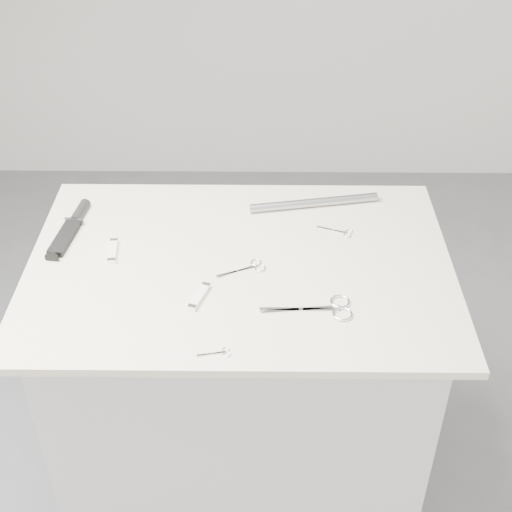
{
  "coord_description": "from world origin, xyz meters",
  "views": [
    {
      "loc": [
        0.05,
        -1.33,
        1.94
      ],
      "look_at": [
        0.04,
        0.03,
        0.92
      ],
      "focal_mm": 50.0,
      "sensor_mm": 36.0,
      "label": 1
    }
  ],
  "objects_px": {
    "plinth": "(242,398)",
    "metal_rail": "(314,203)",
    "pocket_knife_a": "(113,251)",
    "pocket_knife_b": "(199,296)",
    "tiny_scissors": "(218,353)",
    "sheathed_knife": "(72,226)",
    "embroidery_scissors_a": "(249,268)",
    "embroidery_scissors_b": "(340,232)",
    "large_shears": "(327,308)"
  },
  "relations": [
    {
      "from": "plinth",
      "to": "embroidery_scissors_a",
      "type": "height_order",
      "value": "embroidery_scissors_a"
    },
    {
      "from": "embroidery_scissors_a",
      "to": "embroidery_scissors_b",
      "type": "height_order",
      "value": "same"
    },
    {
      "from": "tiny_scissors",
      "to": "sheathed_knife",
      "type": "xyz_separation_m",
      "value": [
        -0.39,
        0.44,
        0.01
      ]
    },
    {
      "from": "plinth",
      "to": "pocket_knife_b",
      "type": "relative_size",
      "value": 9.86
    },
    {
      "from": "large_shears",
      "to": "embroidery_scissors_b",
      "type": "xyz_separation_m",
      "value": [
        0.05,
        0.29,
        -0.0
      ]
    },
    {
      "from": "tiny_scissors",
      "to": "embroidery_scissors_a",
      "type": "bearing_deg",
      "value": 67.39
    },
    {
      "from": "plinth",
      "to": "tiny_scissors",
      "type": "height_order",
      "value": "tiny_scissors"
    },
    {
      "from": "plinth",
      "to": "large_shears",
      "type": "bearing_deg",
      "value": -40.31
    },
    {
      "from": "embroidery_scissors_a",
      "to": "embroidery_scissors_b",
      "type": "xyz_separation_m",
      "value": [
        0.23,
        0.15,
        -0.0
      ]
    },
    {
      "from": "embroidery_scissors_a",
      "to": "metal_rail",
      "type": "distance_m",
      "value": 0.32
    },
    {
      "from": "plinth",
      "to": "pocket_knife_b",
      "type": "bearing_deg",
      "value": -123.02
    },
    {
      "from": "embroidery_scissors_b",
      "to": "sheathed_knife",
      "type": "height_order",
      "value": "sheathed_knife"
    },
    {
      "from": "tiny_scissors",
      "to": "sheathed_knife",
      "type": "distance_m",
      "value": 0.59
    },
    {
      "from": "embroidery_scissors_b",
      "to": "pocket_knife_b",
      "type": "bearing_deg",
      "value": -121.8
    },
    {
      "from": "embroidery_scissors_b",
      "to": "tiny_scissors",
      "type": "height_order",
      "value": "same"
    },
    {
      "from": "embroidery_scissors_a",
      "to": "embroidery_scissors_b",
      "type": "relative_size",
      "value": 1.29
    },
    {
      "from": "tiny_scissors",
      "to": "sheathed_knife",
      "type": "relative_size",
      "value": 0.3
    },
    {
      "from": "plinth",
      "to": "large_shears",
      "type": "distance_m",
      "value": 0.54
    },
    {
      "from": "plinth",
      "to": "pocket_knife_a",
      "type": "xyz_separation_m",
      "value": [
        -0.3,
        0.04,
        0.48
      ]
    },
    {
      "from": "embroidery_scissors_b",
      "to": "sheathed_knife",
      "type": "bearing_deg",
      "value": -160.37
    },
    {
      "from": "plinth",
      "to": "embroidery_scissors_a",
      "type": "relative_size",
      "value": 7.76
    },
    {
      "from": "pocket_knife_a",
      "to": "pocket_knife_b",
      "type": "distance_m",
      "value": 0.28
    },
    {
      "from": "plinth",
      "to": "metal_rail",
      "type": "height_order",
      "value": "metal_rail"
    },
    {
      "from": "pocket_knife_a",
      "to": "pocket_knife_b",
      "type": "bearing_deg",
      "value": -132.17
    },
    {
      "from": "embroidery_scissors_b",
      "to": "sheathed_knife",
      "type": "distance_m",
      "value": 0.67
    },
    {
      "from": "pocket_knife_a",
      "to": "pocket_knife_b",
      "type": "relative_size",
      "value": 1.0
    },
    {
      "from": "embroidery_scissors_a",
      "to": "sheathed_knife",
      "type": "xyz_separation_m",
      "value": [
        -0.45,
        0.16,
        0.01
      ]
    },
    {
      "from": "plinth",
      "to": "large_shears",
      "type": "xyz_separation_m",
      "value": [
        0.19,
        -0.16,
        0.47
      ]
    },
    {
      "from": "embroidery_scissors_a",
      "to": "tiny_scissors",
      "type": "relative_size",
      "value": 1.68
    },
    {
      "from": "plinth",
      "to": "metal_rail",
      "type": "xyz_separation_m",
      "value": [
        0.19,
        0.25,
        0.48
      ]
    },
    {
      "from": "embroidery_scissors_b",
      "to": "sheathed_knife",
      "type": "xyz_separation_m",
      "value": [
        -0.67,
        0.01,
        0.01
      ]
    },
    {
      "from": "embroidery_scissors_b",
      "to": "pocket_knife_a",
      "type": "relative_size",
      "value": 0.99
    },
    {
      "from": "tiny_scissors",
      "to": "pocket_knife_a",
      "type": "distance_m",
      "value": 0.43
    },
    {
      "from": "tiny_scissors",
      "to": "pocket_knife_a",
      "type": "bearing_deg",
      "value": 117.61
    },
    {
      "from": "embroidery_scissors_a",
      "to": "metal_rail",
      "type": "relative_size",
      "value": 0.34
    },
    {
      "from": "plinth",
      "to": "large_shears",
      "type": "height_order",
      "value": "large_shears"
    },
    {
      "from": "plinth",
      "to": "sheathed_knife",
      "type": "distance_m",
      "value": 0.65
    },
    {
      "from": "pocket_knife_b",
      "to": "embroidery_scissors_b",
      "type": "bearing_deg",
      "value": -33.18
    },
    {
      "from": "plinth",
      "to": "embroidery_scissors_b",
      "type": "height_order",
      "value": "embroidery_scissors_b"
    },
    {
      "from": "large_shears",
      "to": "tiny_scissors",
      "type": "xyz_separation_m",
      "value": [
        -0.23,
        -0.14,
        -0.0
      ]
    },
    {
      "from": "sheathed_knife",
      "to": "tiny_scissors",
      "type": "bearing_deg",
      "value": -130.92
    },
    {
      "from": "embroidery_scissors_a",
      "to": "pocket_knife_a",
      "type": "bearing_deg",
      "value": 145.29
    },
    {
      "from": "embroidery_scissors_a",
      "to": "embroidery_scissors_b",
      "type": "distance_m",
      "value": 0.27
    },
    {
      "from": "tiny_scissors",
      "to": "metal_rail",
      "type": "height_order",
      "value": "metal_rail"
    },
    {
      "from": "sheathed_knife",
      "to": "plinth",
      "type": "bearing_deg",
      "value": -100.45
    },
    {
      "from": "metal_rail",
      "to": "embroidery_scissors_b",
      "type": "bearing_deg",
      "value": -63.38
    },
    {
      "from": "plinth",
      "to": "pocket_knife_a",
      "type": "relative_size",
      "value": 9.87
    },
    {
      "from": "embroidery_scissors_b",
      "to": "metal_rail",
      "type": "relative_size",
      "value": 0.26
    },
    {
      "from": "large_shears",
      "to": "sheathed_knife",
      "type": "bearing_deg",
      "value": 151.07
    },
    {
      "from": "pocket_knife_b",
      "to": "plinth",
      "type": "bearing_deg",
      "value": -13.95
    }
  ]
}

